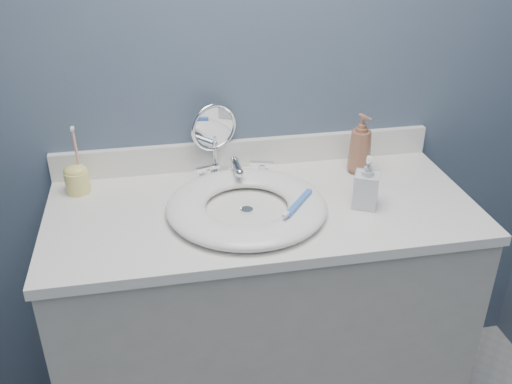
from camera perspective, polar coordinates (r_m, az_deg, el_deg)
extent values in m
cube|color=#4B5671|center=(1.76, -1.12, 12.27)|extent=(2.20, 0.02, 2.40)
cube|color=#B4AEA5|center=(1.90, 0.54, -13.23)|extent=(1.20, 0.55, 0.85)
cube|color=white|center=(1.64, 0.61, -1.73)|extent=(1.22, 0.57, 0.03)
cube|color=white|center=(1.85, -0.98, 3.94)|extent=(1.22, 0.02, 0.09)
cylinder|color=silver|center=(1.60, -0.93, -1.84)|extent=(0.04, 0.04, 0.01)
cube|color=silver|center=(1.78, -2.10, 1.58)|extent=(0.22, 0.05, 0.01)
cylinder|color=silver|center=(1.77, -2.11, 2.42)|extent=(0.03, 0.03, 0.06)
cylinder|color=silver|center=(1.72, -1.90, 2.57)|extent=(0.02, 0.09, 0.02)
sphere|color=silver|center=(1.68, -1.66, 1.91)|extent=(0.03, 0.03, 0.03)
cylinder|color=silver|center=(1.77, -4.83, 1.80)|extent=(0.02, 0.02, 0.03)
cube|color=silver|center=(1.76, -4.86, 2.41)|extent=(0.08, 0.03, 0.01)
cylinder|color=silver|center=(1.79, 0.59, 2.27)|extent=(0.02, 0.02, 0.03)
cube|color=silver|center=(1.78, 0.59, 2.87)|extent=(0.08, 0.03, 0.01)
cylinder|color=silver|center=(1.83, -4.07, 2.25)|extent=(0.09, 0.09, 0.01)
cylinder|color=silver|center=(1.80, -4.13, 3.88)|extent=(0.01, 0.01, 0.11)
torus|color=silver|center=(1.77, -4.23, 6.49)|extent=(0.15, 0.06, 0.15)
cylinder|color=white|center=(1.77, -4.23, 6.49)|extent=(0.12, 0.05, 0.13)
imported|color=#915B41|center=(1.81, 10.41, 4.76)|extent=(0.10, 0.10, 0.19)
imported|color=silver|center=(1.63, 11.01, 0.97)|extent=(0.09, 0.09, 0.15)
cylinder|color=#F5E57A|center=(1.77, -17.42, 0.99)|extent=(0.07, 0.07, 0.07)
ellipsoid|color=#F5E57A|center=(1.75, -17.58, 1.97)|extent=(0.07, 0.06, 0.04)
cylinder|color=#F9A18D|center=(1.73, -17.53, 3.89)|extent=(0.01, 0.02, 0.14)
cube|color=white|center=(1.69, -17.90, 6.04)|extent=(0.01, 0.02, 0.01)
cube|color=#3D74DB|center=(1.56, 4.29, -1.11)|extent=(0.11, 0.13, 0.01)
cube|color=white|center=(1.49, 3.00, -2.27)|extent=(0.02, 0.03, 0.01)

